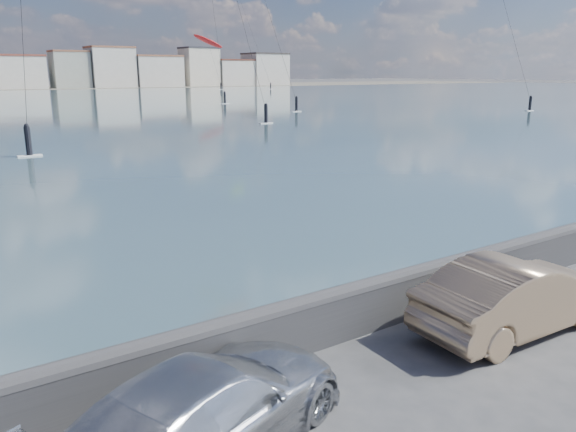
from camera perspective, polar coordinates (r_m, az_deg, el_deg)
name	(u,v)px	position (r m, az deg, el deg)	size (l,w,h in m)	color
seawall	(283,328)	(10.10, -0.56, -11.28)	(400.00, 0.36, 1.08)	#28282B
car_silver	(206,410)	(7.83, -8.35, -18.94)	(1.89, 4.65, 1.35)	#B1B4B9
car_champagne	(516,295)	(11.94, 22.18, -7.46)	(1.54, 4.43, 1.46)	tan
kitesurfer_14	(208,42)	(181.14, -8.13, 17.12)	(8.77, 17.42, 16.93)	red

